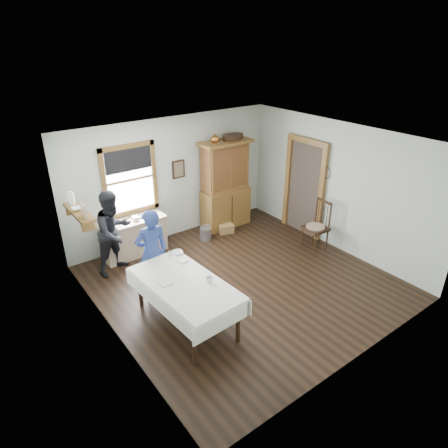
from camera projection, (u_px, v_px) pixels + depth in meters
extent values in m
cube|color=black|center=(243.00, 282.00, 7.57)|extent=(5.00, 5.00, 0.01)
cube|color=white|center=(246.00, 141.00, 6.39)|extent=(5.00, 5.00, 0.01)
cube|color=beige|center=(172.00, 179.00, 8.78)|extent=(5.00, 0.01, 2.70)
cube|color=beige|center=(366.00, 283.00, 5.17)|extent=(5.00, 0.01, 2.70)
cube|color=beige|center=(107.00, 262.00, 5.63)|extent=(0.01, 5.00, 2.70)
cube|color=beige|center=(337.00, 187.00, 8.32)|extent=(0.01, 5.00, 2.70)
cube|color=white|center=(130.00, 180.00, 8.14)|extent=(1.00, 0.02, 1.30)
cube|color=brown|center=(126.00, 146.00, 7.82)|extent=(1.18, 0.06, 0.09)
cube|color=brown|center=(133.00, 211.00, 8.43)|extent=(1.18, 0.06, 0.09)
cube|color=brown|center=(104.00, 186.00, 7.83)|extent=(0.09, 0.06, 1.48)
cube|color=brown|center=(154.00, 175.00, 8.42)|extent=(0.09, 0.06, 1.48)
cube|color=black|center=(128.00, 160.00, 7.92)|extent=(0.98, 0.03, 0.45)
cube|color=#42372F|center=(304.00, 189.00, 9.05)|extent=(0.03, 0.90, 2.10)
cube|color=brown|center=(321.00, 196.00, 8.66)|extent=(0.08, 0.12, 2.10)
cube|color=brown|center=(288.00, 183.00, 9.40)|extent=(0.08, 0.12, 2.10)
cube|color=brown|center=(308.00, 141.00, 8.54)|extent=(0.08, 1.14, 0.12)
cube|color=brown|center=(79.00, 212.00, 6.70)|extent=(0.24, 1.00, 0.04)
cube|color=brown|center=(88.00, 226.00, 6.45)|extent=(0.22, 0.03, 0.18)
cube|color=brown|center=(72.00, 210.00, 7.03)|extent=(0.22, 0.03, 0.18)
cube|color=tan|center=(84.00, 211.00, 6.42)|extent=(0.03, 0.22, 0.24)
cylinder|color=white|center=(71.00, 198.00, 6.89)|extent=(0.12, 0.12, 0.22)
cube|color=black|center=(179.00, 169.00, 8.74)|extent=(0.30, 0.04, 0.40)
torus|color=black|center=(326.00, 167.00, 8.34)|extent=(0.01, 0.27, 0.27)
cube|color=tan|center=(134.00, 237.00, 8.35)|extent=(1.39, 0.54, 0.79)
cube|color=brown|center=(225.00, 185.00, 9.33)|extent=(1.23, 0.59, 2.08)
cube|color=white|center=(186.00, 303.00, 6.35)|extent=(1.14, 2.01, 0.78)
cube|color=black|center=(316.00, 226.00, 8.48)|extent=(0.54, 0.54, 1.10)
cube|color=#96989E|center=(206.00, 234.00, 9.04)|extent=(0.30, 0.30, 0.28)
cube|color=#AC864E|center=(226.00, 229.00, 9.37)|extent=(0.40, 0.33, 0.20)
imported|color=navy|center=(152.00, 255.00, 6.98)|extent=(0.58, 0.41, 1.50)
imported|color=black|center=(114.00, 235.00, 7.64)|extent=(0.90, 0.80, 1.54)
imported|color=white|center=(209.00, 280.00, 6.17)|extent=(0.12, 0.12, 0.09)
imported|color=white|center=(171.00, 254.00, 6.86)|extent=(0.10, 0.10, 0.09)
imported|color=white|center=(177.00, 252.00, 6.96)|extent=(0.23, 0.23, 0.05)
imported|color=#71604B|center=(133.00, 218.00, 8.25)|extent=(0.24, 0.28, 0.02)
imported|color=white|center=(113.00, 222.00, 8.03)|extent=(0.23, 0.23, 0.06)
imported|color=white|center=(77.00, 208.00, 6.71)|extent=(0.22, 0.22, 0.05)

